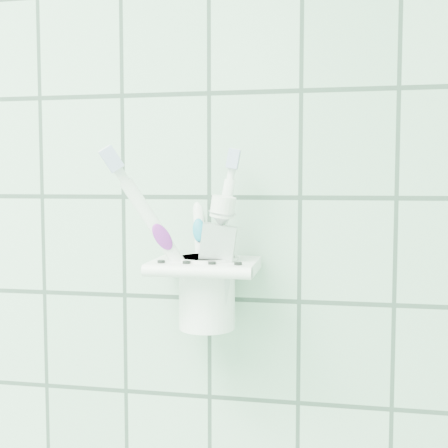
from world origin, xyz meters
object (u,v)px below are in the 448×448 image
object	(u,v)px
holder_bracket	(206,267)
toothbrush_pink	(216,220)
toothbrush_orange	(204,233)
cup	(207,289)
toothpaste_tube	(208,250)
toothbrush_blue	(204,230)

from	to	relation	value
holder_bracket	toothbrush_pink	size ratio (longest dim) A/B	0.53
toothbrush_orange	cup	bearing A→B (deg)	-41.64
holder_bracket	toothpaste_tube	distance (m)	0.02
cup	toothbrush_blue	distance (m)	0.06
cup	toothbrush_pink	size ratio (longest dim) A/B	0.38
holder_bracket	toothbrush_blue	distance (m)	0.04
toothbrush_pink	toothpaste_tube	size ratio (longest dim) A/B	1.47
cup	holder_bracket	bearing A→B (deg)	-102.30
toothpaste_tube	cup	bearing A→B (deg)	103.04
holder_bracket	toothpaste_tube	size ratio (longest dim) A/B	0.79
toothbrush_orange	toothbrush_blue	bearing A→B (deg)	103.56
cup	toothbrush_orange	bearing A→B (deg)	138.82
toothbrush_pink	toothpaste_tube	world-z (taller)	toothbrush_pink
holder_bracket	toothbrush_blue	size ratio (longest dim) A/B	0.58
holder_bracket	toothbrush_pink	xyz separation A→B (m)	(0.01, -0.00, 0.05)
toothbrush_blue	toothpaste_tube	distance (m)	0.03
toothbrush_blue	cup	bearing A→B (deg)	-59.52
toothbrush_orange	toothpaste_tube	world-z (taller)	toothbrush_orange
cup	toothpaste_tube	distance (m)	0.05
holder_bracket	toothpaste_tube	xyz separation A→B (m)	(0.00, -0.01, 0.02)
toothbrush_pink	toothbrush_blue	size ratio (longest dim) A/B	1.09
cup	toothbrush_pink	world-z (taller)	toothbrush_pink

